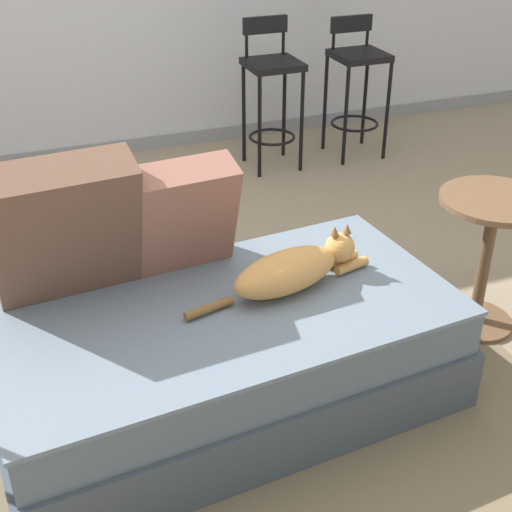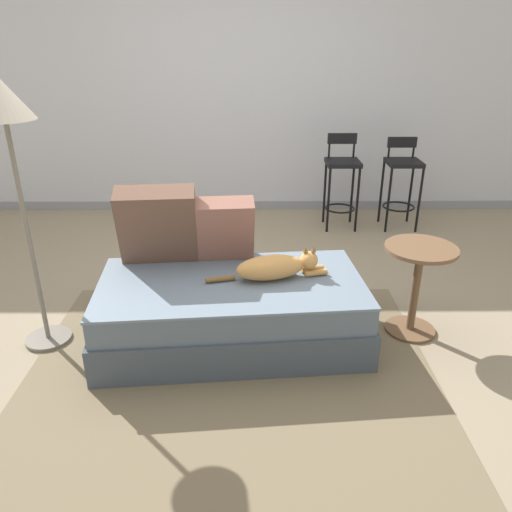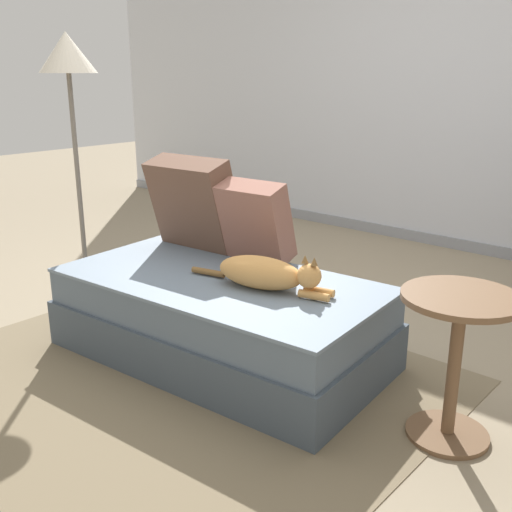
{
  "view_description": "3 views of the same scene",
  "coord_description": "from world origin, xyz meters",
  "px_view_note": "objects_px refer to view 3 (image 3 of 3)",
  "views": [
    {
      "loc": [
        -0.62,
        -2.32,
        1.78
      ],
      "look_at": [
        0.15,
        -0.3,
        0.54
      ],
      "focal_mm": 50.0,
      "sensor_mm": 36.0,
      "label": 1
    },
    {
      "loc": [
        0.13,
        -3.07,
        1.77
      ],
      "look_at": [
        0.15,
        -0.3,
        0.54
      ],
      "focal_mm": 35.0,
      "sensor_mm": 36.0,
      "label": 2
    },
    {
      "loc": [
        1.94,
        -2.33,
        1.38
      ],
      "look_at": [
        0.15,
        -0.3,
        0.54
      ],
      "focal_mm": 42.0,
      "sensor_mm": 36.0,
      "label": 3
    }
  ],
  "objects_px": {
    "throw_pillow_corner": "(194,203)",
    "cat": "(266,273)",
    "side_table": "(456,347)",
    "couch": "(220,317)",
    "throw_pillow_middle": "(252,221)",
    "floor_lamp": "(69,79)"
  },
  "relations": [
    {
      "from": "throw_pillow_corner",
      "to": "cat",
      "type": "relative_size",
      "value": 0.7
    },
    {
      "from": "throw_pillow_corner",
      "to": "side_table",
      "type": "height_order",
      "value": "throw_pillow_corner"
    },
    {
      "from": "throw_pillow_corner",
      "to": "side_table",
      "type": "bearing_deg",
      "value": -6.52
    },
    {
      "from": "side_table",
      "to": "couch",
      "type": "bearing_deg",
      "value": -175.21
    },
    {
      "from": "cat",
      "to": "throw_pillow_corner",
      "type": "bearing_deg",
      "value": 161.65
    },
    {
      "from": "side_table",
      "to": "throw_pillow_middle",
      "type": "bearing_deg",
      "value": 169.82
    },
    {
      "from": "couch",
      "to": "throw_pillow_middle",
      "type": "bearing_deg",
      "value": 101.97
    },
    {
      "from": "throw_pillow_corner",
      "to": "throw_pillow_middle",
      "type": "height_order",
      "value": "throw_pillow_corner"
    },
    {
      "from": "throw_pillow_corner",
      "to": "throw_pillow_middle",
      "type": "relative_size",
      "value": 1.2
    },
    {
      "from": "couch",
      "to": "throw_pillow_middle",
      "type": "xyz_separation_m",
      "value": [
        -0.07,
        0.32,
        0.42
      ]
    },
    {
      "from": "cat",
      "to": "floor_lamp",
      "type": "xyz_separation_m",
      "value": [
        -1.43,
        -0.04,
        0.84
      ]
    },
    {
      "from": "throw_pillow_middle",
      "to": "floor_lamp",
      "type": "distance_m",
      "value": 1.34
    },
    {
      "from": "couch",
      "to": "side_table",
      "type": "relative_size",
      "value": 2.83
    },
    {
      "from": "throw_pillow_corner",
      "to": "floor_lamp",
      "type": "height_order",
      "value": "floor_lamp"
    },
    {
      "from": "throw_pillow_corner",
      "to": "floor_lamp",
      "type": "bearing_deg",
      "value": -158.04
    },
    {
      "from": "throw_pillow_corner",
      "to": "cat",
      "type": "bearing_deg",
      "value": -18.35
    },
    {
      "from": "couch",
      "to": "cat",
      "type": "height_order",
      "value": "cat"
    },
    {
      "from": "cat",
      "to": "side_table",
      "type": "height_order",
      "value": "cat"
    },
    {
      "from": "couch",
      "to": "throw_pillow_middle",
      "type": "distance_m",
      "value": 0.53
    },
    {
      "from": "throw_pillow_middle",
      "to": "floor_lamp",
      "type": "height_order",
      "value": "floor_lamp"
    },
    {
      "from": "throw_pillow_corner",
      "to": "cat",
      "type": "xyz_separation_m",
      "value": [
        0.74,
        -0.24,
        -0.18
      ]
    },
    {
      "from": "throw_pillow_middle",
      "to": "cat",
      "type": "height_order",
      "value": "throw_pillow_middle"
    }
  ]
}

